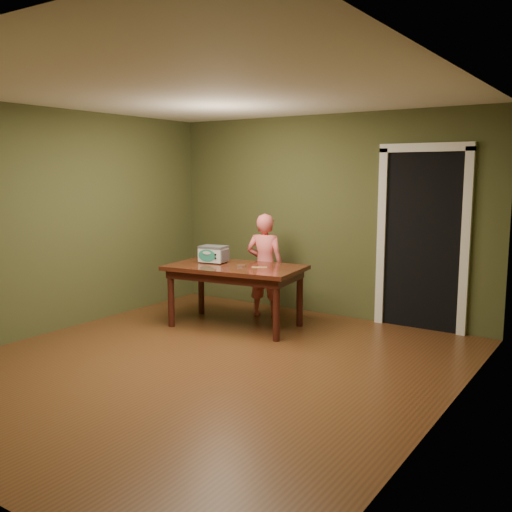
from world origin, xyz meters
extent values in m
plane|color=#5B331A|center=(0.00, 0.00, 0.00)|extent=(5.00, 5.00, 0.00)
cube|color=#424726|center=(0.00, 2.50, 1.30)|extent=(4.50, 0.02, 2.60)
cube|color=#424726|center=(-2.25, 0.00, 1.30)|extent=(0.02, 5.00, 2.60)
cube|color=#424726|center=(2.25, 0.00, 1.30)|extent=(0.02, 5.00, 2.60)
cube|color=white|center=(0.00, 0.00, 2.60)|extent=(4.50, 5.00, 0.02)
cube|color=black|center=(1.30, 2.80, 1.05)|extent=(0.90, 0.60, 2.10)
cube|color=black|center=(1.30, 2.48, 1.05)|extent=(0.90, 0.02, 2.10)
cube|color=white|center=(0.80, 2.47, 1.05)|extent=(0.10, 0.06, 2.20)
cube|color=white|center=(1.80, 2.47, 1.05)|extent=(0.10, 0.06, 2.20)
cube|color=white|center=(1.30, 2.47, 2.15)|extent=(1.10, 0.06, 0.10)
cube|color=black|center=(-0.59, 1.32, 0.72)|extent=(1.71, 1.11, 0.05)
cube|color=#37140D|center=(-0.59, 1.32, 0.65)|extent=(1.57, 0.97, 0.10)
cylinder|color=#37140D|center=(-1.24, 0.88, 0.35)|extent=(0.08, 0.08, 0.70)
cylinder|color=#37140D|center=(-1.33, 1.58, 0.35)|extent=(0.08, 0.08, 0.70)
cylinder|color=#37140D|center=(0.15, 1.07, 0.35)|extent=(0.08, 0.08, 0.70)
cylinder|color=#37140D|center=(0.05, 1.76, 0.35)|extent=(0.08, 0.08, 0.70)
cylinder|color=#4C4F54|center=(-1.07, 1.26, 0.76)|extent=(0.02, 0.02, 0.01)
cylinder|color=#4C4F54|center=(-1.10, 1.43, 0.76)|extent=(0.02, 0.02, 0.01)
cylinder|color=#4C4F54|center=(-0.81, 1.30, 0.76)|extent=(0.02, 0.02, 0.01)
cylinder|color=#4C4F54|center=(-0.84, 1.47, 0.76)|extent=(0.02, 0.02, 0.01)
cube|color=silver|center=(-0.96, 1.36, 0.85)|extent=(0.34, 0.27, 0.18)
cube|color=#4C4F54|center=(-0.96, 1.36, 0.95)|extent=(0.35, 0.27, 0.03)
cube|color=#4C4F54|center=(-1.12, 1.34, 0.85)|extent=(0.04, 0.20, 0.14)
cube|color=#4C4F54|center=(-0.79, 1.39, 0.85)|extent=(0.04, 0.20, 0.14)
ellipsoid|color=#288B72|center=(-0.97, 1.25, 0.85)|extent=(0.24, 0.04, 0.15)
cylinder|color=black|center=(-0.85, 1.26, 0.87)|extent=(0.02, 0.01, 0.02)
cylinder|color=black|center=(-0.85, 1.26, 0.83)|extent=(0.02, 0.01, 0.02)
cylinder|color=silver|center=(-0.50, 1.31, 0.76)|extent=(0.10, 0.10, 0.02)
cylinder|color=#432716|center=(-0.50, 1.31, 0.77)|extent=(0.09, 0.09, 0.01)
cube|color=#FACC6D|center=(-0.28, 1.37, 0.75)|extent=(0.17, 0.11, 0.01)
imported|color=#ED6361|center=(-0.56, 1.93, 0.67)|extent=(0.56, 0.44, 1.34)
camera|label=1|loc=(3.38, -4.17, 1.87)|focal=40.00mm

